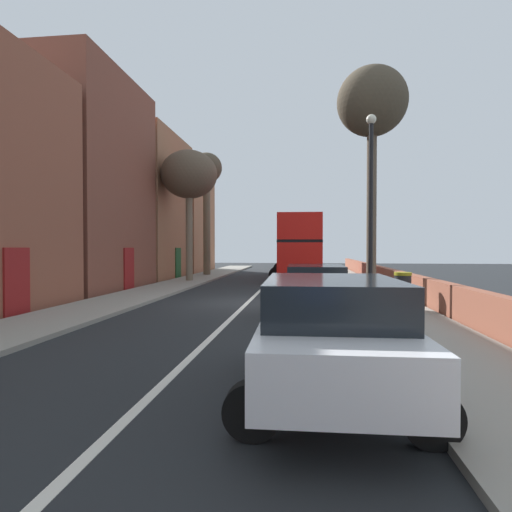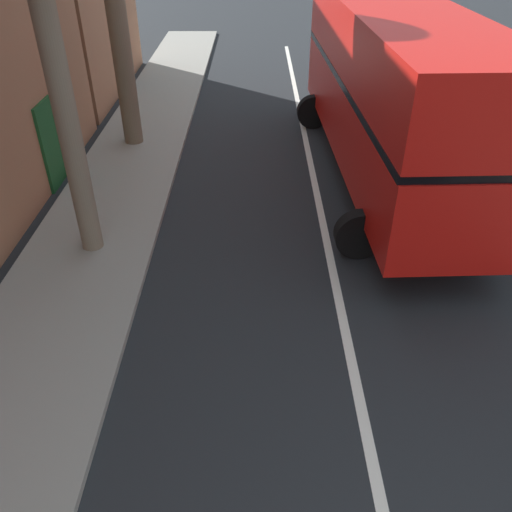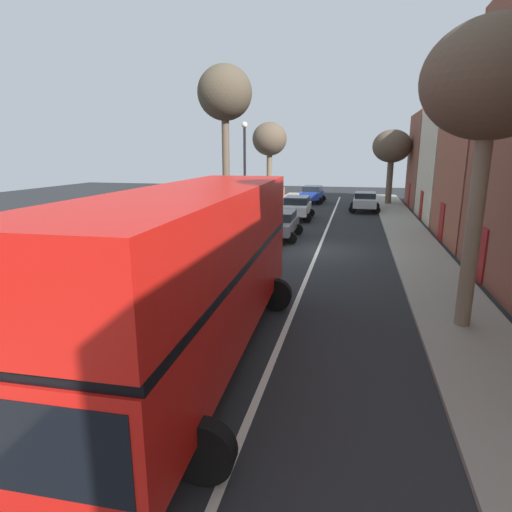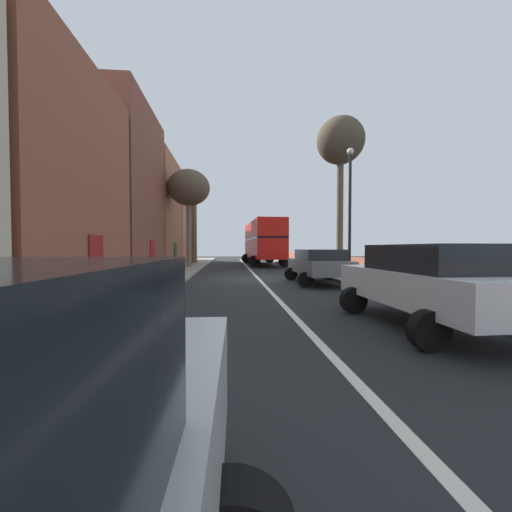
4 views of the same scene
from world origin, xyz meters
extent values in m
plane|color=black|center=(0.00, 0.00, 0.00)|extent=(84.00, 84.00, 0.00)
cube|color=silver|center=(0.00, 0.00, 0.00)|extent=(0.16, 54.00, 0.01)
cube|color=gray|center=(-4.90, 0.00, 0.06)|extent=(2.60, 60.00, 0.12)
cube|color=gray|center=(4.90, 0.00, 0.06)|extent=(2.60, 60.00, 0.12)
cube|color=maroon|center=(-6.47, -4.00, 1.05)|extent=(0.08, 1.10, 2.10)
cube|color=brown|center=(-8.50, 4.00, 5.31)|extent=(4.00, 7.68, 10.61)
cube|color=maroon|center=(-6.47, 4.00, 1.05)|extent=(0.08, 1.10, 2.10)
cube|color=#9E6647|center=(-8.50, 12.00, 4.92)|extent=(4.00, 7.68, 9.83)
cube|color=#194C23|center=(-6.47, 12.00, 1.05)|extent=(0.08, 1.10, 2.10)
cube|color=#9E6647|center=(-8.50, 20.00, 4.53)|extent=(4.00, 7.68, 9.07)
cube|color=black|center=(-6.47, 20.00, 1.05)|extent=(0.08, 1.10, 2.10)
cube|color=brown|center=(6.45, 0.00, 0.52)|extent=(0.36, 54.00, 1.04)
cube|color=red|center=(1.70, 12.43, 1.55)|extent=(2.89, 10.67, 1.70)
cube|color=black|center=(1.70, 12.43, 2.48)|extent=(2.91, 10.56, 0.16)
cube|color=red|center=(1.70, 12.43, 3.31)|extent=(2.89, 10.67, 1.50)
cube|color=black|center=(1.50, 17.70, 1.64)|extent=(2.20, 0.14, 1.19)
cylinder|color=black|center=(0.29, 15.98, 0.50)|extent=(1.01, 0.34, 1.00)
cylinder|color=black|center=(2.85, 16.08, 0.50)|extent=(1.01, 0.34, 1.00)
cylinder|color=black|center=(0.55, 8.79, 0.50)|extent=(1.01, 0.34, 1.00)
cylinder|color=black|center=(3.11, 8.89, 0.50)|extent=(1.01, 0.34, 1.00)
cube|color=silver|center=(2.50, -9.74, 0.82)|extent=(1.92, 4.31, 0.67)
cube|color=black|center=(2.50, -9.95, 1.42)|extent=(1.74, 2.38, 0.53)
cylinder|color=black|center=(1.53, -8.43, 0.32)|extent=(0.64, 0.23, 0.64)
cylinder|color=black|center=(3.41, -8.40, 0.32)|extent=(0.64, 0.23, 0.64)
cylinder|color=black|center=(1.59, -11.08, 0.32)|extent=(0.64, 0.23, 0.64)
cylinder|color=black|center=(3.47, -11.04, 0.32)|extent=(0.64, 0.23, 0.64)
cube|color=slate|center=(2.50, -2.39, 0.78)|extent=(1.86, 4.42, 0.60)
cube|color=black|center=(2.50, -2.61, 1.32)|extent=(1.70, 2.44, 0.47)
cylinder|color=black|center=(1.55, -1.03, 0.32)|extent=(0.64, 0.22, 0.64)
cylinder|color=black|center=(3.43, -1.02, 0.32)|extent=(0.64, 0.22, 0.64)
cylinder|color=black|center=(1.57, -3.76, 0.32)|extent=(0.64, 0.22, 0.64)
cylinder|color=black|center=(3.45, -3.75, 0.32)|extent=(0.64, 0.22, 0.64)
cylinder|color=#7A6B56|center=(-4.81, 8.96, 3.00)|extent=(0.41, 0.41, 5.76)
ellipsoid|color=brown|center=(-4.81, 8.96, 6.56)|extent=(3.41, 3.41, 2.92)
cylinder|color=brown|center=(4.68, 0.56, 3.61)|extent=(0.37, 0.37, 6.97)
ellipsoid|color=#4C4233|center=(4.68, 0.56, 7.62)|extent=(2.62, 2.62, 2.59)
cylinder|color=brown|center=(-5.06, 14.53, 3.85)|extent=(0.52, 0.52, 7.46)
ellipsoid|color=#4C4233|center=(-5.06, 14.53, 8.03)|extent=(2.27, 2.27, 2.24)
cylinder|color=black|center=(4.30, -1.68, 3.12)|extent=(0.14, 0.14, 6.00)
sphere|color=silver|center=(4.30, -1.68, 6.27)|extent=(0.32, 0.32, 0.32)
cylinder|color=black|center=(5.30, -1.79, 0.66)|extent=(0.52, 0.52, 1.09)
cylinder|color=olive|center=(5.30, -1.79, 1.26)|extent=(0.55, 0.55, 0.10)
camera|label=1|loc=(2.15, -15.48, 2.08)|focal=28.94mm
camera|label=2|loc=(-1.49, 0.11, 5.95)|focal=36.45mm
camera|label=3|loc=(-1.71, 21.00, 4.80)|focal=29.41mm
camera|label=4|loc=(-1.51, -15.32, 1.61)|focal=20.41mm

